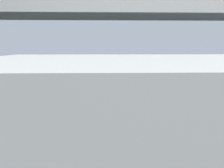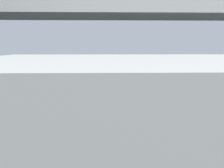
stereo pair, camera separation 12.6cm
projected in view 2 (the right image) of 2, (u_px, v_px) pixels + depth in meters
name	position (u px, v px, depth m)	size (l,w,h in m)	color
ground	(115.00, 103.00, 21.82)	(80.00, 80.00, 0.00)	#2D3033
city_bus	(121.00, 80.00, 20.72)	(11.54, 2.85, 3.15)	#1E8C38
parked_van	(25.00, 107.00, 14.75)	(4.80, 2.17, 2.05)	black
traffic_sign	(170.00, 73.00, 25.89)	(0.08, 0.60, 2.80)	slate
lane_dash_leftmost	(159.00, 96.00, 24.67)	(2.00, 0.20, 0.01)	silver
lane_dash_left	(114.00, 96.00, 24.55)	(2.00, 0.20, 0.01)	silver
lane_dash_centre	(69.00, 97.00, 24.42)	(2.00, 0.20, 0.01)	silver
pedestrian_overpass	(131.00, 22.00, 9.48)	(30.15, 2.60, 7.00)	#9E9E99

